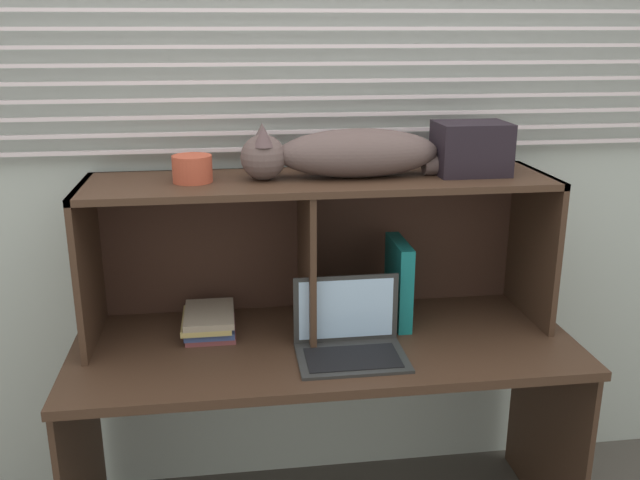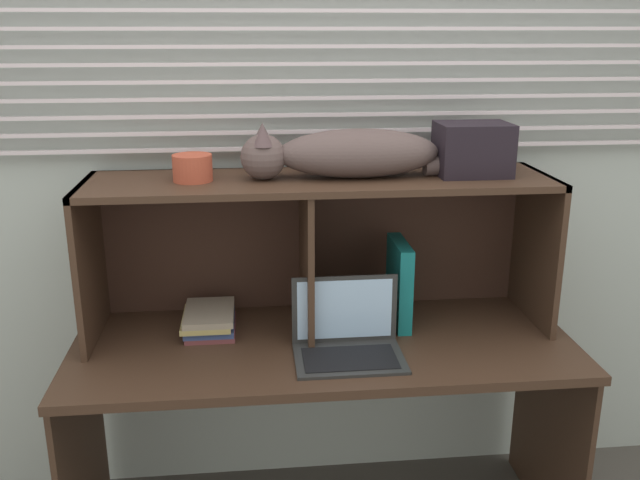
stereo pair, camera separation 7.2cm
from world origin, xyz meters
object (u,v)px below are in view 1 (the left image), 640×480
at_px(cat, 348,154).
at_px(binder_upright, 399,282).
at_px(book_stack, 209,322).
at_px(small_basket, 192,169).
at_px(laptop, 350,339).
at_px(storage_box, 471,148).

height_order(cat, binder_upright, cat).
distance_m(cat, book_stack, 0.73).
relative_size(book_stack, small_basket, 1.94).
height_order(book_stack, small_basket, small_basket).
xyz_separation_m(binder_upright, small_basket, (-0.68, 0.00, 0.41)).
relative_size(cat, laptop, 2.59).
distance_m(laptop, book_stack, 0.49).
bearing_deg(storage_box, cat, 180.00).
distance_m(cat, binder_upright, 0.48).
xyz_separation_m(laptop, storage_box, (0.44, 0.22, 0.55)).
height_order(book_stack, storage_box, storage_box).
height_order(laptop, book_stack, laptop).
bearing_deg(cat, storage_box, 0.00).
distance_m(small_basket, storage_box, 0.90).
bearing_deg(laptop, binder_upright, 46.58).
height_order(cat, small_basket, cat).
bearing_deg(cat, laptop, -97.10).
bearing_deg(small_basket, binder_upright, 0.00).
distance_m(laptop, binder_upright, 0.32).
bearing_deg(storage_box, small_basket, 180.00).
height_order(binder_upright, small_basket, small_basket).
relative_size(cat, small_basket, 7.01).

